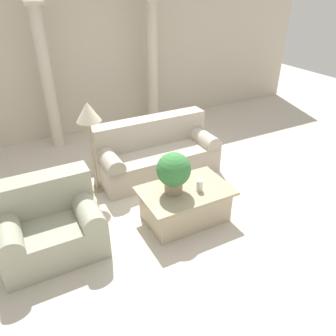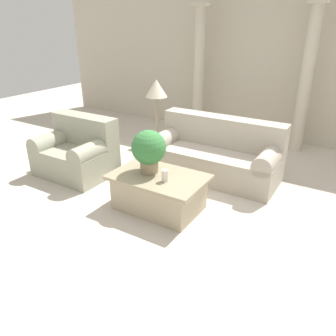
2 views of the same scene
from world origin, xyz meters
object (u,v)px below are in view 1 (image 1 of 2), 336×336
object	(u,v)px
loveseat	(49,224)
coffee_table	(185,204)
potted_plant	(174,171)
floor_lamp	(89,117)
sofa_long	(156,153)

from	to	relation	value
loveseat	coffee_table	world-z (taller)	loveseat
potted_plant	floor_lamp	size ratio (longest dim) A/B	0.39
sofa_long	loveseat	distance (m)	2.17
coffee_table	floor_lamp	distance (m)	1.78
coffee_table	sofa_long	bearing A→B (deg)	81.16
coffee_table	potted_plant	distance (m)	0.56
potted_plant	floor_lamp	world-z (taller)	floor_lamp
sofa_long	coffee_table	size ratio (longest dim) A/B	1.65
floor_lamp	potted_plant	bearing A→B (deg)	-60.75
loveseat	potted_plant	distance (m)	1.60
sofa_long	floor_lamp	distance (m)	1.34
loveseat	floor_lamp	world-z (taller)	floor_lamp
sofa_long	loveseat	xyz separation A→B (m)	(-1.89, -1.05, 0.01)
sofa_long	potted_plant	world-z (taller)	potted_plant
coffee_table	floor_lamp	xyz separation A→B (m)	(-0.84, 1.24, 0.96)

